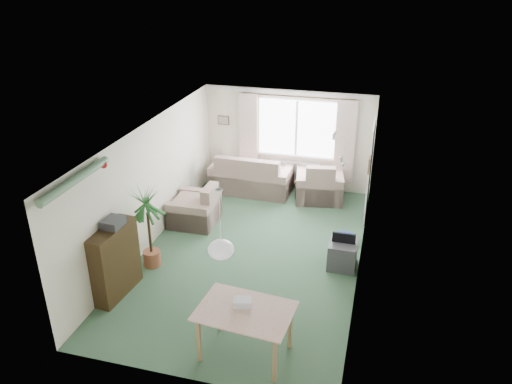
% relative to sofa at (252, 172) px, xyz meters
% --- Properties ---
extents(ground, '(6.50, 6.50, 0.00)m').
position_rel_sofa_xyz_m(ground, '(0.76, -2.75, -0.47)').
color(ground, '#32543B').
extents(window, '(1.80, 0.03, 1.30)m').
position_rel_sofa_xyz_m(window, '(0.96, 0.48, 1.03)').
color(window, white).
extents(curtain_rod, '(2.60, 0.03, 0.03)m').
position_rel_sofa_xyz_m(curtain_rod, '(0.96, 0.40, 1.80)').
color(curtain_rod, black).
extents(curtain_left, '(0.45, 0.08, 2.00)m').
position_rel_sofa_xyz_m(curtain_left, '(-0.19, 0.38, 0.80)').
color(curtain_left, beige).
extents(curtain_right, '(0.45, 0.08, 2.00)m').
position_rel_sofa_xyz_m(curtain_right, '(2.11, 0.38, 0.80)').
color(curtain_right, beige).
extents(radiator, '(1.20, 0.10, 0.55)m').
position_rel_sofa_xyz_m(radiator, '(0.96, 0.44, -0.07)').
color(radiator, white).
extents(doorway, '(0.03, 0.95, 2.00)m').
position_rel_sofa_xyz_m(doorway, '(2.75, -0.55, 0.53)').
color(doorway, black).
extents(pendant_lamp, '(0.36, 0.36, 0.36)m').
position_rel_sofa_xyz_m(pendant_lamp, '(0.96, -5.05, 1.01)').
color(pendant_lamp, white).
extents(tinsel_garland, '(1.60, 1.60, 0.12)m').
position_rel_sofa_xyz_m(tinsel_garland, '(-1.16, -5.05, 1.81)').
color(tinsel_garland, '#196626').
extents(bauble_cluster_a, '(0.20, 0.20, 0.20)m').
position_rel_sofa_xyz_m(bauble_cluster_a, '(2.06, -1.85, 1.75)').
color(bauble_cluster_a, silver).
extents(bauble_cluster_b, '(0.20, 0.20, 0.20)m').
position_rel_sofa_xyz_m(bauble_cluster_b, '(2.36, -3.05, 1.75)').
color(bauble_cluster_b, silver).
extents(wall_picture_back, '(0.28, 0.03, 0.22)m').
position_rel_sofa_xyz_m(wall_picture_back, '(-0.84, 0.48, 1.08)').
color(wall_picture_back, brown).
extents(wall_picture_right, '(0.03, 0.24, 0.30)m').
position_rel_sofa_xyz_m(wall_picture_right, '(2.74, -1.55, 1.08)').
color(wall_picture_right, brown).
extents(sofa, '(1.92, 1.05, 0.95)m').
position_rel_sofa_xyz_m(sofa, '(0.00, 0.00, 0.00)').
color(sofa, tan).
rests_on(sofa, ground).
extents(armchair_corner, '(1.21, 1.16, 0.94)m').
position_rel_sofa_xyz_m(armchair_corner, '(1.63, -0.02, -0.00)').
color(armchair_corner, '#C9B298').
rests_on(armchair_corner, ground).
extents(armchair_left, '(0.93, 0.98, 0.86)m').
position_rel_sofa_xyz_m(armchair_left, '(-0.74, -1.87, -0.04)').
color(armchair_left, beige).
rests_on(armchair_left, ground).
extents(coffee_table, '(1.00, 0.61, 0.43)m').
position_rel_sofa_xyz_m(coffee_table, '(1.57, 0.00, -0.26)').
color(coffee_table, black).
rests_on(coffee_table, ground).
extents(photo_frame, '(0.12, 0.05, 0.16)m').
position_rel_sofa_xyz_m(photo_frame, '(1.67, 0.05, 0.04)').
color(photo_frame, brown).
rests_on(photo_frame, coffee_table).
extents(bookshelf, '(0.42, 1.03, 1.22)m').
position_rel_sofa_xyz_m(bookshelf, '(-1.08, -4.52, 0.14)').
color(bookshelf, black).
rests_on(bookshelf, ground).
extents(hifi_box, '(0.29, 0.36, 0.14)m').
position_rel_sofa_xyz_m(hifi_box, '(-1.05, -4.44, 0.82)').
color(hifi_box, '#303034').
rests_on(hifi_box, bookshelf).
extents(houseplant, '(0.80, 0.80, 1.57)m').
position_rel_sofa_xyz_m(houseplant, '(-0.89, -3.61, 0.31)').
color(houseplant, '#1D5624').
rests_on(houseplant, ground).
extents(dining_table, '(1.26, 0.90, 0.74)m').
position_rel_sofa_xyz_m(dining_table, '(1.38, -5.35, -0.10)').
color(dining_table, '#987852').
rests_on(dining_table, ground).
extents(gift_box, '(0.29, 0.23, 0.12)m').
position_rel_sofa_xyz_m(gift_box, '(1.32, -5.26, 0.33)').
color(gift_box, white).
rests_on(gift_box, dining_table).
extents(tv_cube, '(0.50, 0.55, 0.50)m').
position_rel_sofa_xyz_m(tv_cube, '(2.46, -2.75, -0.23)').
color(tv_cube, '#313236').
rests_on(tv_cube, ground).
extents(pet_bed, '(0.60, 0.60, 0.10)m').
position_rel_sofa_xyz_m(pet_bed, '(2.41, -1.87, -0.42)').
color(pet_bed, '#1F4990').
rests_on(pet_bed, ground).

